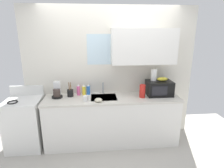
{
  "coord_description": "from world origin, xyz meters",
  "views": [
    {
      "loc": [
        -0.3,
        -3.18,
        2.06
      ],
      "look_at": [
        0.0,
        0.0,
        1.15
      ],
      "focal_mm": 30.17,
      "sensor_mm": 36.0,
      "label": 1
    }
  ],
  "objects_px": {
    "microwave": "(159,88)",
    "paper_towel_roll": "(154,75)",
    "cereal_canister": "(142,91)",
    "banana_bunch": "(162,79)",
    "small_bowl": "(98,100)",
    "dish_soap_bottle_blue": "(88,90)",
    "mug_white": "(85,98)",
    "stove_range": "(25,123)",
    "utensil_crock": "(70,93)",
    "dish_soap_bottle_pink": "(78,90)",
    "dish_soap_bottle_yellow": "(84,90)",
    "coffee_maker": "(57,92)"
  },
  "relations": [
    {
      "from": "utensil_crock",
      "to": "dish_soap_bottle_blue",
      "type": "bearing_deg",
      "value": 15.23
    },
    {
      "from": "mug_white",
      "to": "dish_soap_bottle_blue",
      "type": "bearing_deg",
      "value": 83.44
    },
    {
      "from": "cereal_canister",
      "to": "banana_bunch",
      "type": "bearing_deg",
      "value": 14.38
    },
    {
      "from": "banana_bunch",
      "to": "mug_white",
      "type": "bearing_deg",
      "value": -172.27
    },
    {
      "from": "microwave",
      "to": "mug_white",
      "type": "xyz_separation_m",
      "value": [
        -1.35,
        -0.19,
        -0.09
      ]
    },
    {
      "from": "coffee_maker",
      "to": "dish_soap_bottle_pink",
      "type": "xyz_separation_m",
      "value": [
        0.37,
        0.07,
        -0.01
      ]
    },
    {
      "from": "utensil_crock",
      "to": "small_bowl",
      "type": "height_order",
      "value": "utensil_crock"
    },
    {
      "from": "banana_bunch",
      "to": "cereal_canister",
      "type": "distance_m",
      "value": 0.44
    },
    {
      "from": "stove_range",
      "to": "mug_white",
      "type": "xyz_separation_m",
      "value": [
        1.09,
        -0.14,
        0.49
      ]
    },
    {
      "from": "utensil_crock",
      "to": "small_bowl",
      "type": "bearing_deg",
      "value": -32.46
    },
    {
      "from": "banana_bunch",
      "to": "coffee_maker",
      "type": "bearing_deg",
      "value": 178.25
    },
    {
      "from": "cereal_canister",
      "to": "small_bowl",
      "type": "bearing_deg",
      "value": -169.23
    },
    {
      "from": "microwave",
      "to": "cereal_canister",
      "type": "bearing_deg",
      "value": -163.83
    },
    {
      "from": "microwave",
      "to": "dish_soap_bottle_blue",
      "type": "height_order",
      "value": "microwave"
    },
    {
      "from": "stove_range",
      "to": "small_bowl",
      "type": "xyz_separation_m",
      "value": [
        1.31,
        -0.2,
        0.47
      ]
    },
    {
      "from": "paper_towel_roll",
      "to": "dish_soap_bottle_yellow",
      "type": "bearing_deg",
      "value": 177.28
    },
    {
      "from": "stove_range",
      "to": "cereal_canister",
      "type": "xyz_separation_m",
      "value": [
        2.1,
        -0.05,
        0.56
      ]
    },
    {
      "from": "microwave",
      "to": "paper_towel_roll",
      "type": "height_order",
      "value": "paper_towel_roll"
    },
    {
      "from": "microwave",
      "to": "coffee_maker",
      "type": "relative_size",
      "value": 1.64
    },
    {
      "from": "dish_soap_bottle_blue",
      "to": "cereal_canister",
      "type": "relative_size",
      "value": 0.85
    },
    {
      "from": "small_bowl",
      "to": "mug_white",
      "type": "bearing_deg",
      "value": 164.74
    },
    {
      "from": "dish_soap_bottle_yellow",
      "to": "utensil_crock",
      "type": "height_order",
      "value": "utensil_crock"
    },
    {
      "from": "microwave",
      "to": "coffee_maker",
      "type": "bearing_deg",
      "value": 178.16
    },
    {
      "from": "dish_soap_bottle_yellow",
      "to": "small_bowl",
      "type": "bearing_deg",
      "value": -54.49
    },
    {
      "from": "dish_soap_bottle_yellow",
      "to": "small_bowl",
      "type": "distance_m",
      "value": 0.45
    },
    {
      "from": "microwave",
      "to": "cereal_canister",
      "type": "distance_m",
      "value": 0.35
    },
    {
      "from": "small_bowl",
      "to": "dish_soap_bottle_blue",
      "type": "bearing_deg",
      "value": 113.82
    },
    {
      "from": "cereal_canister",
      "to": "dish_soap_bottle_pink",
      "type": "bearing_deg",
      "value": 168.57
    },
    {
      "from": "microwave",
      "to": "banana_bunch",
      "type": "height_order",
      "value": "banana_bunch"
    },
    {
      "from": "microwave",
      "to": "dish_soap_bottle_pink",
      "type": "distance_m",
      "value": 1.49
    },
    {
      "from": "dish_soap_bottle_pink",
      "to": "cereal_canister",
      "type": "distance_m",
      "value": 1.17
    },
    {
      "from": "banana_bunch",
      "to": "utensil_crock",
      "type": "bearing_deg",
      "value": 177.62
    },
    {
      "from": "banana_bunch",
      "to": "dish_soap_bottle_yellow",
      "type": "relative_size",
      "value": 0.97
    },
    {
      "from": "cereal_canister",
      "to": "utensil_crock",
      "type": "xyz_separation_m",
      "value": [
        -1.29,
        0.17,
        -0.05
      ]
    },
    {
      "from": "small_bowl",
      "to": "banana_bunch",
      "type": "bearing_deg",
      "value": 11.97
    },
    {
      "from": "microwave",
      "to": "mug_white",
      "type": "relative_size",
      "value": 4.84
    },
    {
      "from": "stove_range",
      "to": "dish_soap_bottle_blue",
      "type": "bearing_deg",
      "value": 10.22
    },
    {
      "from": "paper_towel_roll",
      "to": "cereal_canister",
      "type": "bearing_deg",
      "value": -147.99
    },
    {
      "from": "dish_soap_bottle_pink",
      "to": "mug_white",
      "type": "xyz_separation_m",
      "value": [
        0.14,
        -0.32,
        -0.05
      ]
    },
    {
      "from": "stove_range",
      "to": "dish_soap_bottle_pink",
      "type": "xyz_separation_m",
      "value": [
        0.95,
        0.18,
        0.54
      ]
    },
    {
      "from": "coffee_maker",
      "to": "small_bowl",
      "type": "relative_size",
      "value": 2.15
    },
    {
      "from": "stove_range",
      "to": "paper_towel_roll",
      "type": "bearing_deg",
      "value": 2.36
    },
    {
      "from": "paper_towel_roll",
      "to": "small_bowl",
      "type": "relative_size",
      "value": 1.69
    },
    {
      "from": "banana_bunch",
      "to": "cereal_canister",
      "type": "xyz_separation_m",
      "value": [
        -0.39,
        -0.1,
        -0.19
      ]
    },
    {
      "from": "mug_white",
      "to": "dish_soap_bottle_yellow",
      "type": "bearing_deg",
      "value": 97.13
    },
    {
      "from": "small_bowl",
      "to": "utensil_crock",
      "type": "bearing_deg",
      "value": 147.54
    },
    {
      "from": "paper_towel_roll",
      "to": "utensil_crock",
      "type": "relative_size",
      "value": 0.81
    },
    {
      "from": "dish_soap_bottle_yellow",
      "to": "dish_soap_bottle_blue",
      "type": "bearing_deg",
      "value": 30.95
    },
    {
      "from": "stove_range",
      "to": "utensil_crock",
      "type": "xyz_separation_m",
      "value": [
        0.81,
        0.12,
        0.51
      ]
    },
    {
      "from": "coffee_maker",
      "to": "dish_soap_bottle_blue",
      "type": "relative_size",
      "value": 1.4
    }
  ]
}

